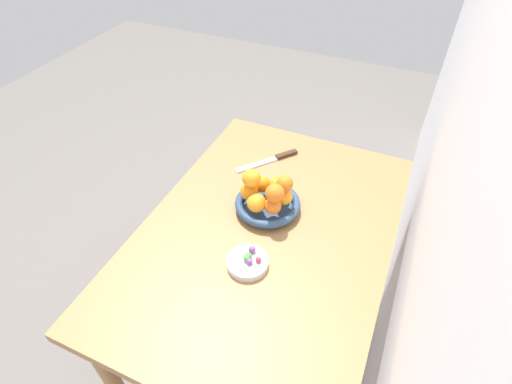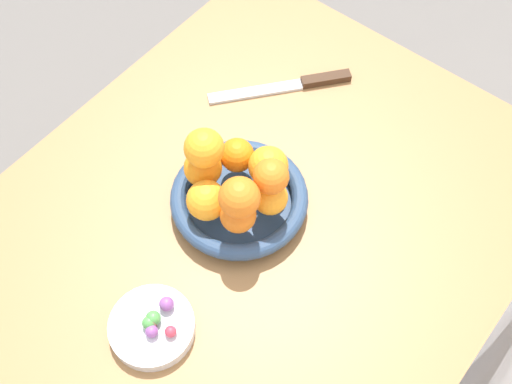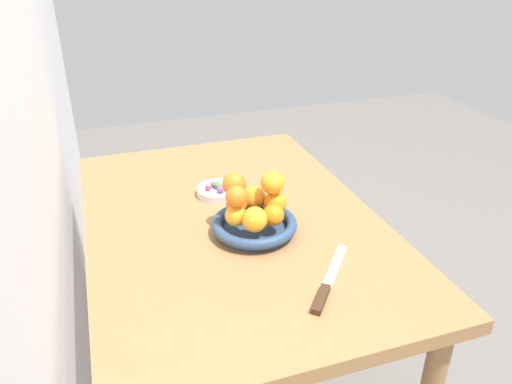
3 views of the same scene
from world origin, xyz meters
name	(u,v)px [view 1 (image 1 of 3)]	position (x,y,z in m)	size (l,w,h in m)	color
ground_plane	(264,342)	(0.00, 0.00, 0.00)	(6.00, 6.00, 0.00)	slate
wall_back	(487,127)	(0.00, 0.46, 1.25)	(4.00, 0.05, 2.50)	white
dining_table	(266,248)	(0.00, 0.00, 0.65)	(1.10, 0.76, 0.74)	#9E7042
fruit_bowl	(268,204)	(-0.09, -0.03, 0.76)	(0.22, 0.22, 0.04)	navy
candy_dish	(248,263)	(0.15, 0.00, 0.75)	(0.12, 0.12, 0.02)	silver
orange_0	(279,185)	(-0.14, -0.02, 0.81)	(0.06, 0.06, 0.06)	orange
orange_1	(263,184)	(-0.13, -0.07, 0.81)	(0.05, 0.05, 0.05)	orange
orange_2	(249,191)	(-0.08, -0.09, 0.81)	(0.06, 0.06, 0.06)	orange
orange_3	(256,203)	(-0.04, -0.05, 0.81)	(0.06, 0.06, 0.06)	orange
orange_4	(274,206)	(-0.05, 0.00, 0.81)	(0.05, 0.05, 0.05)	orange
orange_5	(284,197)	(-0.10, 0.02, 0.81)	(0.05, 0.05, 0.05)	orange
orange_6	(251,178)	(-0.08, -0.09, 0.87)	(0.06, 0.06, 0.06)	orange
orange_7	(275,193)	(-0.05, 0.01, 0.86)	(0.06, 0.06, 0.06)	orange
orange_8	(285,184)	(-0.10, 0.02, 0.86)	(0.05, 0.05, 0.05)	orange
candy_ball_0	(250,261)	(0.15, 0.01, 0.77)	(0.02, 0.02, 0.02)	#8C4C99
candy_ball_1	(258,260)	(0.14, 0.03, 0.77)	(0.02, 0.02, 0.02)	#C6384C
candy_ball_2	(253,250)	(0.11, 0.00, 0.77)	(0.02, 0.02, 0.02)	#8C4C99
candy_ball_3	(246,258)	(0.15, 0.00, 0.77)	(0.01, 0.01, 0.01)	#C6384C
candy_ball_4	(247,258)	(0.15, 0.00, 0.77)	(0.02, 0.02, 0.02)	#4C9947
candy_ball_5	(248,258)	(0.14, 0.00, 0.77)	(0.02, 0.02, 0.02)	#C6384C
candy_ball_6	(249,256)	(0.14, 0.00, 0.77)	(0.02, 0.02, 0.02)	#4C9947
knife	(272,159)	(-0.34, -0.12, 0.75)	(0.21, 0.18, 0.01)	#3F2819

